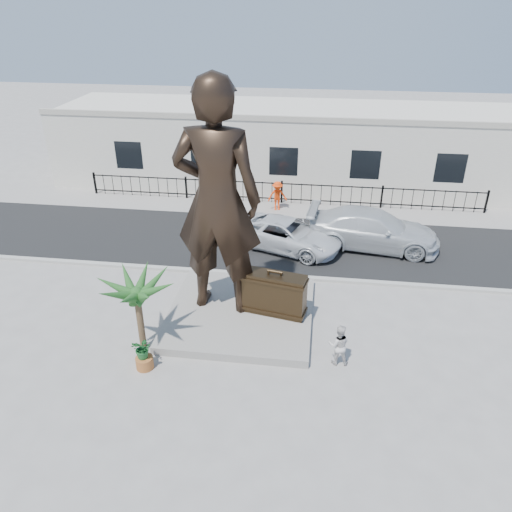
{
  "coord_description": "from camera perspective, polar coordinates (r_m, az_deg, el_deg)",
  "views": [
    {
      "loc": [
        2.09,
        -13.5,
        10.66
      ],
      "look_at": [
        0.0,
        2.0,
        2.3
      ],
      "focal_mm": 35.0,
      "sensor_mm": 36.0,
      "label": 1
    }
  ],
  "objects": [
    {
      "name": "curb",
      "position": [
        20.99,
        0.91,
        -2.21
      ],
      "size": [
        40.0,
        0.25,
        0.12
      ],
      "primitive_type": "cube",
      "color": "#A5A399",
      "rests_on": "ground"
    },
    {
      "name": "car_white",
      "position": [
        23.03,
        3.58,
        2.48
      ],
      "size": [
        5.55,
        3.91,
        1.41
      ],
      "primitive_type": "imported",
      "rotation": [
        0.0,
        0.0,
        1.23
      ],
      "color": "silver",
      "rests_on": "street"
    },
    {
      "name": "shrub",
      "position": [
        16.24,
        -12.81,
        -10.3
      ],
      "size": [
        0.79,
        0.74,
        0.71
      ],
      "primitive_type": "imported",
      "rotation": [
        0.0,
        0.0,
        -0.36
      ],
      "color": "#1D5A26",
      "rests_on": "planter"
    },
    {
      "name": "worker",
      "position": [
        27.19,
        2.46,
        6.89
      ],
      "size": [
        1.15,
        0.83,
        1.6
      ],
      "primitive_type": "imported",
      "rotation": [
        0.0,
        0.0,
        0.25
      ],
      "color": "#FF410D",
      "rests_on": "far_sidewalk"
    },
    {
      "name": "statue",
      "position": [
        16.84,
        -4.48,
        6.39
      ],
      "size": [
        3.17,
        2.22,
        8.29
      ],
      "primitive_type": "imported",
      "rotation": [
        0.0,
        0.0,
        3.06
      ],
      "color": "black",
      "rests_on": "plinth"
    },
    {
      "name": "suitcase",
      "position": [
        17.85,
        2.12,
        -4.33
      ],
      "size": [
        2.33,
        1.14,
        1.57
      ],
      "primitive_type": "cube",
      "rotation": [
        0.0,
        0.0,
        -0.2
      ],
      "color": "#2F2214",
      "rests_on": "plinth"
    },
    {
      "name": "fence",
      "position": [
        28.23,
        2.95,
        7.21
      ],
      "size": [
        22.0,
        0.1,
        1.2
      ],
      "primitive_type": "cube",
      "color": "black",
      "rests_on": "ground"
    },
    {
      "name": "street",
      "position": [
        24.08,
        1.91,
        1.85
      ],
      "size": [
        40.0,
        7.0,
        0.01
      ],
      "primitive_type": "cube",
      "color": "black",
      "rests_on": "ground"
    },
    {
      "name": "planter",
      "position": [
        16.58,
        -12.61,
        -11.8
      ],
      "size": [
        0.56,
        0.56,
        0.4
      ],
      "primitive_type": "cylinder",
      "color": "#9C5929",
      "rests_on": "ground"
    },
    {
      "name": "far_sidewalk",
      "position": [
        27.71,
        2.77,
        5.49
      ],
      "size": [
        40.0,
        2.5,
        0.02
      ],
      "primitive_type": "cube",
      "color": "#9E9991",
      "rests_on": "ground"
    },
    {
      "name": "ground",
      "position": [
        17.32,
        -0.9,
        -9.85
      ],
      "size": [
        100.0,
        100.0,
        0.0
      ],
      "primitive_type": "plane",
      "color": "#9E9991",
      "rests_on": "ground"
    },
    {
      "name": "tourist",
      "position": [
        16.28,
        9.45,
        -9.99
      ],
      "size": [
        0.72,
        0.57,
        1.43
      ],
      "primitive_type": "imported",
      "rotation": [
        0.0,
        0.0,
        3.18
      ],
      "color": "silver",
      "rests_on": "ground"
    },
    {
      "name": "car_silver",
      "position": [
        23.71,
        13.22,
        2.99
      ],
      "size": [
        6.27,
        3.13,
        1.75
      ],
      "primitive_type": "imported",
      "rotation": [
        0.0,
        0.0,
        1.46
      ],
      "color": "silver",
      "rests_on": "street"
    },
    {
      "name": "plinth",
      "position": [
        18.49,
        -1.75,
        -6.51
      ],
      "size": [
        5.2,
        5.2,
        0.3
      ],
      "primitive_type": "cube",
      "color": "gray",
      "rests_on": "ground"
    },
    {
      "name": "palm_tree",
      "position": [
        17.46,
        -12.68,
        -10.31
      ],
      "size": [
        1.8,
        1.8,
        3.2
      ],
      "primitive_type": null,
      "color": "#204E1C",
      "rests_on": "ground"
    },
    {
      "name": "building",
      "position": [
        31.72,
        3.71,
        12.6
      ],
      "size": [
        28.0,
        7.0,
        4.4
      ],
      "primitive_type": "cube",
      "color": "silver",
      "rests_on": "ground"
    }
  ]
}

